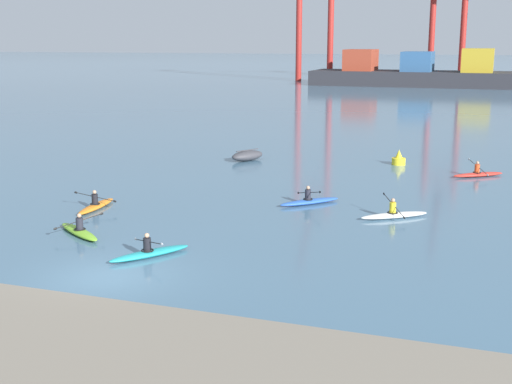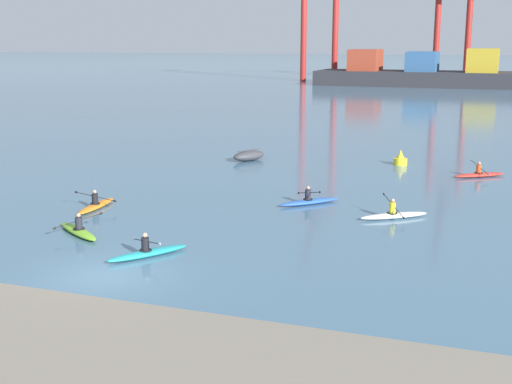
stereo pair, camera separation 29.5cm
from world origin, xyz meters
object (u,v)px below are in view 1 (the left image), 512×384
Objects in this scene: kayak_blue at (309,201)px; kayak_teal at (150,252)px; container_barge at (417,73)px; capsized_dinghy at (247,156)px; kayak_lime at (79,231)px; kayak_white at (394,214)px; kayak_orange at (96,205)px; channel_buoy at (399,159)px; kayak_red at (478,174)px.

kayak_blue is 10.94m from kayak_teal.
container_barge is at bearing 93.22° from kayak_blue.
kayak_lime is (-0.46, -19.65, -0.18)m from capsized_dinghy.
kayak_teal and kayak_lime have the same top height.
capsized_dinghy is 17.09m from kayak_white.
capsized_dinghy is 13.23m from kayak_blue.
kayak_blue is 11.63m from kayak_lime.
kayak_blue is at bearing 24.52° from kayak_orange.
channel_buoy reaches higher than capsized_dinghy.
kayak_blue is 0.91× the size of kayak_teal.
container_barge is 37.75× the size of channel_buoy.
kayak_white is at bearing -17.34° from kayak_blue.
channel_buoy reaches higher than kayak_lime.
capsized_dinghy is at bearing 100.08° from kayak_teal.
channel_buoy is 14.39m from kayak_white.
kayak_teal is (-6.22, -23.25, -0.19)m from channel_buoy.
kayak_orange is 14.38m from kayak_white.
kayak_red is 1.08× the size of kayak_blue.
capsized_dinghy is 0.88× the size of kayak_teal.
kayak_orange is 1.08× the size of kayak_lime.
kayak_teal is at bearing -108.84° from kayak_blue.
capsized_dinghy is 15.15m from kayak_red.
kayak_white is at bearing -46.50° from capsized_dinghy.
kayak_teal is (3.80, -21.37, -0.18)m from capsized_dinghy.
kayak_teal is at bearing -79.92° from capsized_dinghy.
capsized_dinghy is at bearing 88.66° from kayak_lime.
kayak_lime is (-4.26, 1.72, 0.00)m from kayak_teal.
channel_buoy is 13.18m from kayak_blue.
channel_buoy reaches higher than kayak_teal.
container_barge is 13.46× the size of capsized_dinghy.
channel_buoy is at bearing 64.05° from kayak_lime.
kayak_white reaches higher than kayak_teal.
kayak_white is (-3.37, -11.69, -0.00)m from kayak_red.
container_barge is at bearing 95.76° from kayak_white.
channel_buoy is at bearing 75.03° from kayak_teal.
kayak_lime is (-2.39, -104.75, -2.10)m from container_barge.
container_barge is at bearing 88.69° from kayak_lime.
kayak_red is at bearing 50.53° from kayak_lime.
kayak_teal is at bearing -118.76° from kayak_red.
kayak_blue is (-7.80, -10.31, 0.00)m from kayak_red.
kayak_orange reaches higher than capsized_dinghy.
capsized_dinghy is at bearing -169.35° from channel_buoy.
kayak_lime is (-10.48, -21.53, -0.19)m from channel_buoy.
kayak_red is (5.12, -2.59, -0.19)m from channel_buoy.
kayak_white reaches higher than kayak_orange.
kayak_white reaches higher than channel_buoy.
kayak_blue is at bearing 162.66° from kayak_white.
kayak_teal is at bearing -131.62° from kayak_white.
kayak_blue reaches higher than capsized_dinghy.
kayak_orange is 8.53m from kayak_teal.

